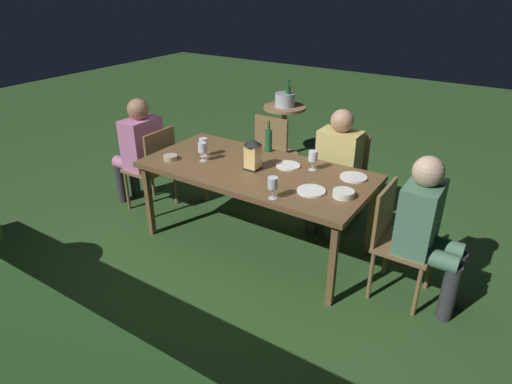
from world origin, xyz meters
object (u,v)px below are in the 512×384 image
Objects in this scene: wine_glass_b at (202,148)px; bowl_olives at (170,157)px; dining_table at (256,174)px; wine_glass_a at (313,157)px; chair_side_left_b at (265,155)px; green_bottle_on_table at (268,140)px; wine_glass_d at (203,144)px; chair_head_far at (154,165)px; wine_glass_c at (273,184)px; plate_a at (354,177)px; ice_bucket at (285,99)px; plate_c at (288,166)px; plate_b at (311,191)px; chair_side_left_a at (342,173)px; person_in_green at (428,227)px; person_in_mustard at (336,165)px; bowl_bread at (344,193)px; side_table at (284,123)px; person_in_pink at (138,148)px; chair_head_near at (397,237)px.

bowl_olives is (0.26, 0.14, -0.10)m from wine_glass_b.
wine_glass_a is (-0.41, -0.23, 0.17)m from dining_table.
green_bottle_on_table is (-0.32, 0.46, 0.37)m from chair_side_left_b.
wine_glass_d is (0.55, 0.02, 0.17)m from dining_table.
chair_head_far is at bearing 20.01° from green_bottle_on_table.
chair_head_far is 1.72m from wine_glass_c.
wine_glass_d is at bearing 178.39° from chair_head_far.
chair_side_left_b is 4.01× the size of plate_a.
plate_c is at bearing 120.34° from ice_bucket.
plate_a is 0.45m from plate_b.
wine_glass_a is (0.03, 0.63, 0.37)m from chair_side_left_a.
dining_table is 0.45m from green_bottle_on_table.
plate_a is 1.77× the size of bowl_olives.
chair_side_left_a is (0.99, -0.86, -0.15)m from person_in_green.
person_in_mustard is 3.96× the size of green_bottle_on_table.
bowl_olives is (1.19, 0.92, 0.13)m from person_in_mustard.
plate_b is 1.37× the size of bowl_bread.
bowl_olives is (-0.49, 0.25, 0.28)m from chair_head_far.
chair_head_far is at bearing 79.85° from side_table.
plate_a and plate_c have the same top height.
person_in_pink reaches higher than chair_head_near.
dining_table is 0.57m from wine_glass_d.
person_in_mustard is 6.80× the size of wine_glass_a.
bowl_olives reaches higher than side_table.
plate_c is at bearing -173.48° from person_in_pink.
wine_glass_a is at bearing -167.39° from plate_c.
dining_table is 2.21m from ice_bucket.
chair_head_near is 1.28× the size of side_table.
person_in_green is 1.12m from wine_glass_c.
person_in_mustard reaches higher than ice_bucket.
wine_glass_d is at bearing -6.18° from plate_b.
dining_table is at bearing 117.21° from chair_side_left_b.
wine_glass_b is (0.04, 0.97, 0.37)m from chair_side_left_b.
plate_b is at bearing 139.30° from plate_c.
wine_glass_a is at bearing -15.85° from chair_head_near.
wine_glass_c is at bearing 123.42° from green_bottle_on_table.
ice_bucket is at bearing -43.94° from chair_head_near.
chair_side_left_b is at bearing -105.14° from bowl_olives.
wine_glass_c and wine_glass_d have the same top height.
person_in_green is at bearing 155.27° from chair_side_left_b.
bowl_olives is at bearing -7.33° from wine_glass_c.
plate_c is (1.22, -0.19, 0.11)m from person_in_green.
plate_b is at bearing 175.96° from person_in_pink.
person_in_pink is 1.00× the size of person_in_green.
plate_b is at bearing 13.37° from bowl_bread.
wine_glass_d is 0.32m from bowl_olives.
chair_head_far is 2.08m from ice_bucket.
plate_b is at bearing 115.37° from wine_glass_a.
wine_glass_d is at bearing 2.01° from dining_table.
bowl_bread is 2.71m from ice_bucket.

